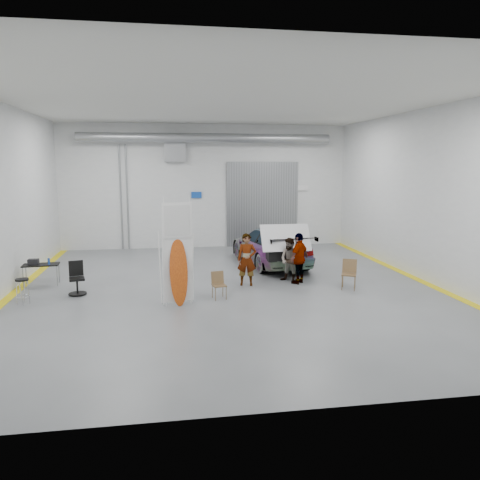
{
  "coord_description": "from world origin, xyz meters",
  "views": [
    {
      "loc": [
        -1.98,
        -15.01,
        4.06
      ],
      "look_at": [
        0.51,
        0.65,
        1.5
      ],
      "focal_mm": 35.0,
      "sensor_mm": 36.0,
      "label": 1
    }
  ],
  "objects": [
    {
      "name": "ground",
      "position": [
        0.0,
        0.0,
        0.0
      ],
      "size": [
        16.0,
        16.0,
        0.0
      ],
      "primitive_type": "plane",
      "color": "#5C5F63",
      "rests_on": "ground"
    },
    {
      "name": "room_shell",
      "position": [
        0.24,
        2.22,
        4.08
      ],
      "size": [
        14.02,
        16.18,
        6.01
      ],
      "color": "silver",
      "rests_on": "ground"
    },
    {
      "name": "sedan_car",
      "position": [
        2.23,
        3.49,
        0.76
      ],
      "size": [
        2.76,
        5.49,
        1.53
      ],
      "primitive_type": "imported",
      "rotation": [
        0.0,
        0.0,
        3.26
      ],
      "color": "white",
      "rests_on": "ground"
    },
    {
      "name": "person_a",
      "position": [
        0.68,
        0.25,
        0.89
      ],
      "size": [
        0.72,
        0.54,
        1.78
      ],
      "primitive_type": "imported",
      "rotation": [
        0.0,
        0.0,
        -0.2
      ],
      "color": "#947150",
      "rests_on": "ground"
    },
    {
      "name": "person_b",
      "position": [
        2.25,
        0.46,
        0.78
      ],
      "size": [
        0.96,
        0.95,
        1.56
      ],
      "primitive_type": "imported",
      "rotation": [
        0.0,
        0.0,
        -0.74
      ],
      "color": "#45727F",
      "rests_on": "ground"
    },
    {
      "name": "person_c",
      "position": [
        2.5,
        0.21,
        0.89
      ],
      "size": [
        1.03,
        1.01,
        1.77
      ],
      "primitive_type": "imported",
      "rotation": [
        0.0,
        0.0,
        3.9
      ],
      "color": "brown",
      "rests_on": "ground"
    },
    {
      "name": "surfboard_display",
      "position": [
        -1.73,
        -1.73,
        1.29
      ],
      "size": [
        0.89,
        0.37,
        3.19
      ],
      "rotation": [
        0.0,
        0.0,
        0.21
      ],
      "color": "white",
      "rests_on": "ground"
    },
    {
      "name": "folding_chair_near",
      "position": [
        -0.44,
        -1.24,
        0.26
      ],
      "size": [
        0.46,
        0.48,
        0.83
      ],
      "rotation": [
        0.0,
        0.0,
        0.19
      ],
      "color": "brown",
      "rests_on": "ground"
    },
    {
      "name": "folding_chair_far",
      "position": [
        3.9,
        -0.79,
        0.3
      ],
      "size": [
        0.61,
        0.65,
        0.98
      ],
      "rotation": [
        0.0,
        0.0,
        -0.44
      ],
      "color": "brown",
      "rests_on": "ground"
    },
    {
      "name": "shop_stool",
      "position": [
        -6.19,
        -0.92,
        0.39
      ],
      "size": [
        0.4,
        0.4,
        0.78
      ],
      "rotation": [
        0.0,
        0.0,
        -0.05
      ],
      "color": "black",
      "rests_on": "ground"
    },
    {
      "name": "work_table",
      "position": [
        -6.28,
        1.33,
        0.73
      ],
      "size": [
        1.2,
        0.67,
        0.95
      ],
      "rotation": [
        0.0,
        0.0,
        0.08
      ],
      "color": "gray",
      "rests_on": "ground"
    },
    {
      "name": "office_chair",
      "position": [
        -4.81,
        -0.04,
        0.46
      ],
      "size": [
        0.56,
        0.57,
        1.04
      ],
      "rotation": [
        0.0,
        0.0,
        0.22
      ],
      "color": "black",
      "rests_on": "ground"
    },
    {
      "name": "trunk_lid",
      "position": [
        2.23,
        1.1,
        1.55
      ],
      "size": [
        1.78,
        1.08,
        0.04
      ],
      "primitive_type": "cube",
      "color": "silver",
      "rests_on": "sedan_car"
    }
  ]
}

